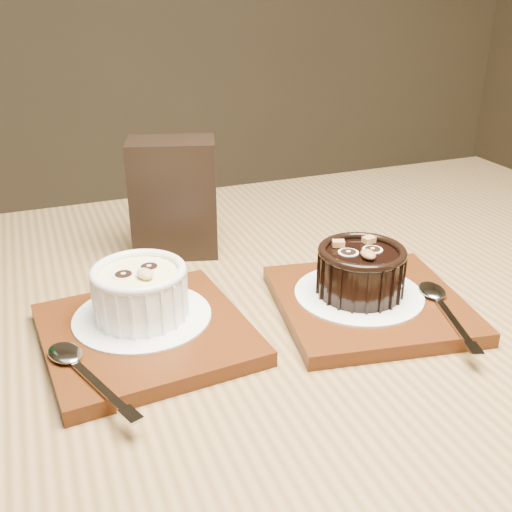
% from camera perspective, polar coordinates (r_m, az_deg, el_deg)
% --- Properties ---
extents(table, '(1.24, 0.86, 0.75)m').
position_cam_1_polar(table, '(0.65, 0.57, -12.42)').
color(table, brown).
rests_on(table, ground).
extents(tray_left, '(0.20, 0.20, 0.01)m').
position_cam_1_polar(tray_left, '(0.57, -10.42, -7.30)').
color(tray_left, '#56270E').
rests_on(tray_left, table).
extents(doily_left, '(0.13, 0.13, 0.00)m').
position_cam_1_polar(doily_left, '(0.58, -10.76, -5.64)').
color(doily_left, white).
rests_on(doily_left, tray_left).
extents(ramekin_white, '(0.09, 0.09, 0.05)m').
position_cam_1_polar(ramekin_white, '(0.57, -10.98, -3.17)').
color(ramekin_white, white).
rests_on(ramekin_white, doily_left).
extents(spoon_left, '(0.08, 0.13, 0.01)m').
position_cam_1_polar(spoon_left, '(0.51, -16.01, -10.48)').
color(spoon_left, '#B8BBC1').
rests_on(spoon_left, tray_left).
extents(tray_right, '(0.20, 0.20, 0.01)m').
position_cam_1_polar(tray_right, '(0.62, 10.71, -4.46)').
color(tray_right, '#56270E').
rests_on(tray_right, table).
extents(doily_right, '(0.13, 0.13, 0.00)m').
position_cam_1_polar(doily_right, '(0.62, 9.76, -3.55)').
color(doily_right, white).
rests_on(doily_right, tray_right).
extents(ramekin_dark, '(0.09, 0.09, 0.05)m').
position_cam_1_polar(ramekin_dark, '(0.60, 9.95, -1.21)').
color(ramekin_dark, black).
rests_on(ramekin_dark, doily_right).
extents(spoon_right, '(0.06, 0.14, 0.01)m').
position_cam_1_polar(spoon_right, '(0.61, 17.53, -4.67)').
color(spoon_right, '#B8BBC1').
rests_on(spoon_right, tray_right).
extents(condiment_stand, '(0.11, 0.08, 0.14)m').
position_cam_1_polar(condiment_stand, '(0.72, -7.84, 5.49)').
color(condiment_stand, black).
rests_on(condiment_stand, table).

